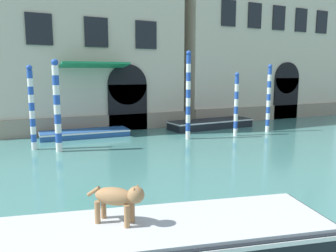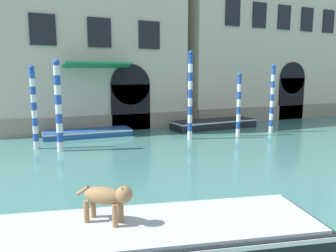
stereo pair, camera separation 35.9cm
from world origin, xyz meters
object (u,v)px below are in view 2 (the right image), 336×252
boat_foreground (115,241)px  mooring_pole_2 (239,104)px  boat_moored_far (214,124)px  mooring_pole_4 (34,107)px  mooring_pole_1 (190,95)px  mooring_pole_3 (58,105)px  boat_moored_near_palazzo (88,133)px  dog_on_deck (107,197)px  mooring_pole_0 (272,98)px

boat_foreground → mooring_pole_2: mooring_pole_2 is taller
boat_moored_far → mooring_pole_4: size_ratio=1.49×
boat_moored_far → mooring_pole_1: 4.35m
boat_foreground → mooring_pole_3: 9.23m
mooring_pole_1 → mooring_pole_2: bearing=-5.4°
boat_foreground → boat_moored_near_palazzo: boat_foreground is taller
mooring_pole_1 → mooring_pole_2: (2.76, -0.26, -0.53)m
dog_on_deck → mooring_pole_4: mooring_pole_4 is taller
boat_moored_far → mooring_pole_2: mooring_pole_2 is taller
boat_moored_near_palazzo → boat_moored_far: boat_moored_far is taller
boat_foreground → mooring_pole_4: (-0.95, 9.96, 1.53)m
mooring_pole_1 → mooring_pole_3: mooring_pole_1 is taller
boat_foreground → mooring_pole_0: 14.66m
boat_moored_near_palazzo → mooring_pole_0: (9.74, -2.97, 1.74)m
boat_moored_near_palazzo → mooring_pole_0: bearing=-14.7°
boat_moored_near_palazzo → boat_moored_far: 7.60m
boat_moored_near_palazzo → mooring_pole_1: mooring_pole_1 is taller
mooring_pole_1 → mooring_pole_2: size_ratio=1.31×
mooring_pole_0 → mooring_pole_1: mooring_pole_1 is taller
boat_foreground → mooring_pole_4: bearing=108.6°
mooring_pole_4 → boat_moored_near_palazzo: bearing=38.4°
boat_moored_near_palazzo → dog_on_deck: bearing=-96.1°
mooring_pole_1 → mooring_pole_2: mooring_pole_1 is taller
mooring_pole_1 → mooring_pole_4: bearing=173.7°
boat_moored_near_palazzo → mooring_pole_3: bearing=-117.5°
dog_on_deck → mooring_pole_3: size_ratio=0.23×
boat_foreground → mooring_pole_0: (11.41, 9.07, 1.61)m
dog_on_deck → mooring_pole_4: 9.84m
mooring_pole_3 → mooring_pole_0: bearing=-0.1°
mooring_pole_0 → mooring_pole_4: size_ratio=1.05×
mooring_pole_2 → mooring_pole_4: size_ratio=0.92×
mooring_pole_1 → dog_on_deck: bearing=-125.3°
boat_foreground → boat_moored_far: boat_foreground is taller
boat_moored_far → mooring_pole_4: mooring_pole_4 is taller
mooring_pole_3 → mooring_pole_4: 1.29m
dog_on_deck → boat_moored_far: bearing=93.4°
mooring_pole_0 → mooring_pole_2: (-2.37, -0.16, -0.23)m
mooring_pole_0 → mooring_pole_2: bearing=-176.0°
mooring_pole_2 → mooring_pole_4: 10.05m
mooring_pole_1 → mooring_pole_0: bearing=-1.1°
mooring_pole_0 → mooring_pole_4: bearing=175.9°
dog_on_deck → mooring_pole_2: mooring_pole_2 is taller
dog_on_deck → boat_moored_near_palazzo: bearing=124.1°
boat_moored_near_palazzo → mooring_pole_2: 8.15m
mooring_pole_0 → boat_foreground: bearing=-141.5°
mooring_pole_4 → mooring_pole_2: bearing=-6.0°
dog_on_deck → mooring_pole_2: (9.12, 8.72, 0.61)m
mooring_pole_2 → mooring_pole_0: bearing=4.0°
boat_moored_near_palazzo → mooring_pole_4: 3.73m
boat_foreground → boat_moored_far: 14.88m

